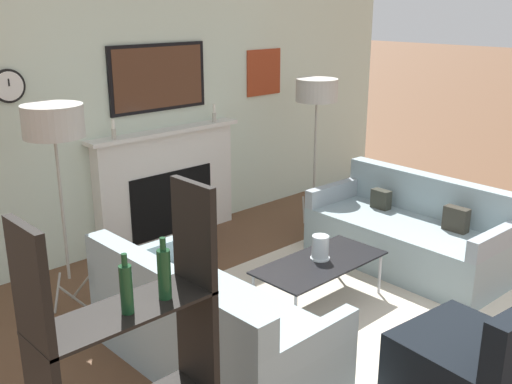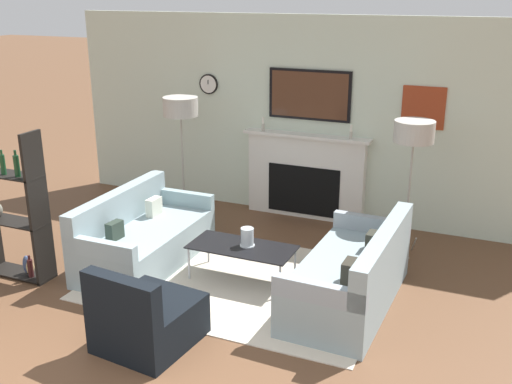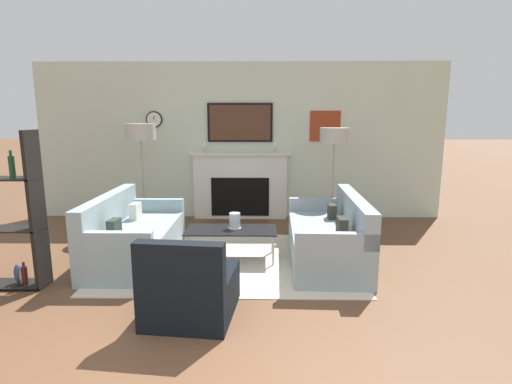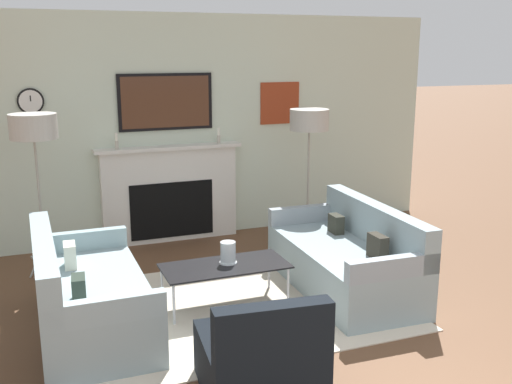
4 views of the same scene
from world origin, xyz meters
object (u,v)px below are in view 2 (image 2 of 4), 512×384
at_px(couch_right, 352,277).
at_px(hurricane_candle, 247,238).
at_px(shelf_unit, 12,212).
at_px(armchair, 146,319).
at_px(floor_lamp_right, 414,133).
at_px(couch_left, 143,239).
at_px(floor_lamp_left, 181,108).
at_px(coffee_table, 242,248).

xyz_separation_m(couch_right, hurricane_candle, (-1.18, 0.10, 0.19)).
bearing_deg(shelf_unit, armchair, -16.78).
height_order(armchair, hurricane_candle, armchair).
xyz_separation_m(couch_right, floor_lamp_right, (0.28, 1.44, 1.18)).
xyz_separation_m(couch_left, floor_lamp_right, (2.72, 1.44, 1.18)).
relative_size(couch_right, hurricane_candle, 9.29).
xyz_separation_m(hurricane_candle, floor_lamp_left, (-1.54, 1.34, 1.05)).
relative_size(couch_left, floor_lamp_right, 1.09).
xyz_separation_m(armchair, floor_lamp_left, (-1.25, 2.87, 1.27)).
relative_size(coffee_table, hurricane_candle, 5.64).
bearing_deg(hurricane_candle, couch_left, -175.58).
bearing_deg(couch_right, coffee_table, 177.16).
bearing_deg(floor_lamp_left, shelf_unit, -109.53).
bearing_deg(hurricane_candle, armchair, -100.86).
bearing_deg(coffee_table, couch_left, -177.26).
relative_size(armchair, shelf_unit, 0.54).
xyz_separation_m(coffee_table, floor_lamp_right, (1.50, 1.38, 1.11)).
bearing_deg(hurricane_candle, couch_right, -4.87).
distance_m(couch_left, armchair, 1.73).
height_order(couch_right, coffee_table, couch_right).
height_order(armchair, floor_lamp_right, floor_lamp_right).
xyz_separation_m(armchair, coffee_table, (0.25, 1.49, 0.11)).
bearing_deg(couch_left, shelf_unit, -142.85).
relative_size(armchair, coffee_table, 0.78).
distance_m(couch_right, shelf_unit, 3.64).
bearing_deg(couch_left, armchair, -55.71).
bearing_deg(floor_lamp_right, shelf_unit, -149.34).
xyz_separation_m(coffee_table, shelf_unit, (-2.29, -0.87, 0.38)).
bearing_deg(shelf_unit, floor_lamp_right, 30.66).
distance_m(floor_lamp_right, shelf_unit, 4.47).
bearing_deg(floor_lamp_right, coffee_table, -137.45).
height_order(couch_right, armchair, couch_right).
distance_m(couch_right, floor_lamp_left, 3.32).
xyz_separation_m(couch_right, shelf_unit, (-3.52, -0.81, 0.45)).
distance_m(couch_right, hurricane_candle, 1.20).
bearing_deg(couch_left, floor_lamp_left, 100.80).
relative_size(coffee_table, shelf_unit, 0.69).
height_order(floor_lamp_right, shelf_unit, shelf_unit).
xyz_separation_m(couch_right, coffee_table, (-1.22, 0.06, 0.07)).
xyz_separation_m(hurricane_candle, floor_lamp_right, (1.45, 1.34, 0.99)).
height_order(couch_right, hurricane_candle, couch_right).
distance_m(floor_lamp_left, shelf_unit, 2.51).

